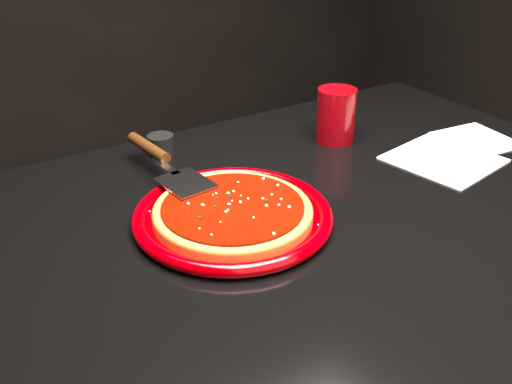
{
  "coord_description": "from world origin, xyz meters",
  "views": [
    {
      "loc": [
        -0.47,
        -0.6,
        1.2
      ],
      "look_at": [
        -0.04,
        0.06,
        0.77
      ],
      "focal_mm": 40.0,
      "sensor_mm": 36.0,
      "label": 1
    }
  ],
  "objects_px": {
    "plate": "(233,216)",
    "cup": "(336,115)",
    "ramekin": "(161,145)",
    "pizza_server": "(166,162)"
  },
  "relations": [
    {
      "from": "plate",
      "to": "cup",
      "type": "height_order",
      "value": "cup"
    },
    {
      "from": "plate",
      "to": "ramekin",
      "type": "height_order",
      "value": "ramekin"
    },
    {
      "from": "cup",
      "to": "ramekin",
      "type": "bearing_deg",
      "value": 158.76
    },
    {
      "from": "pizza_server",
      "to": "ramekin",
      "type": "xyz_separation_m",
      "value": [
        0.04,
        0.11,
        -0.02
      ]
    },
    {
      "from": "plate",
      "to": "cup",
      "type": "xyz_separation_m",
      "value": [
        0.33,
        0.16,
        0.04
      ]
    },
    {
      "from": "cup",
      "to": "ramekin",
      "type": "distance_m",
      "value": 0.34
    },
    {
      "from": "cup",
      "to": "ramekin",
      "type": "height_order",
      "value": "cup"
    },
    {
      "from": "pizza_server",
      "to": "cup",
      "type": "bearing_deg",
      "value": -7.93
    },
    {
      "from": "plate",
      "to": "pizza_server",
      "type": "distance_m",
      "value": 0.18
    },
    {
      "from": "plate",
      "to": "ramekin",
      "type": "relative_size",
      "value": 6.11
    }
  ]
}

